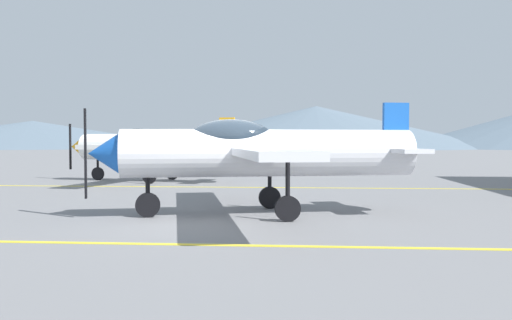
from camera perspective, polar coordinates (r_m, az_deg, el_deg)
ground_plane at (r=12.79m, az=-4.39°, el=-6.41°), size 400.00×400.00×0.00m
apron_line_near at (r=9.86m, az=-7.14°, el=-8.98°), size 80.00×0.16×0.01m
apron_line_far at (r=21.26m, az=-0.81°, el=-2.95°), size 80.00×0.16×0.01m
airplane_near at (r=13.44m, az=0.11°, el=0.96°), size 8.43×9.59×2.88m
airplane_mid at (r=24.75m, az=-11.26°, el=1.49°), size 8.42×9.62×2.88m
hill_left at (r=148.88m, az=-22.82°, el=2.60°), size 85.03×85.03×6.74m
hill_centerleft at (r=135.00m, az=6.44°, el=3.58°), size 86.71×86.71×10.32m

